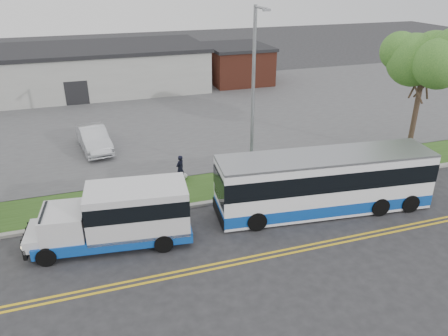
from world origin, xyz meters
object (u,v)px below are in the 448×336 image
object	(u,v)px
tree_east	(425,61)
transit_bus	(324,182)
streetlight_near	(254,93)
shuttle_bus	(122,214)
pedestrian	(180,169)
parked_car_a	(94,139)

from	to	relation	value
tree_east	transit_bus	size ratio (longest dim) A/B	0.76
streetlight_near	shuttle_bus	xyz separation A→B (m)	(-7.57, -3.78, -3.79)
streetlight_near	pedestrian	size ratio (longest dim) A/B	6.00
streetlight_near	parked_car_a	distance (m)	12.08
tree_east	parked_car_a	size ratio (longest dim) A/B	1.74
streetlight_near	parked_car_a	size ratio (longest dim) A/B	1.98
tree_east	streetlight_near	distance (m)	11.05
shuttle_bus	streetlight_near	bearing A→B (deg)	33.18
transit_bus	parked_car_a	size ratio (longest dim) A/B	2.30
shuttle_bus	tree_east	bearing A→B (deg)	18.96
tree_east	pedestrian	xyz separation A→B (m)	(-14.83, 1.00, -5.31)
tree_east	parked_car_a	world-z (taller)	tree_east
tree_east	streetlight_near	bearing A→B (deg)	-178.58
streetlight_near	transit_bus	distance (m)	5.88
pedestrian	parked_car_a	size ratio (longest dim) A/B	0.33
streetlight_near	transit_bus	world-z (taller)	streetlight_near
shuttle_bus	pedestrian	world-z (taller)	shuttle_bus
parked_car_a	pedestrian	bearing A→B (deg)	-63.79
pedestrian	parked_car_a	xyz separation A→B (m)	(-4.37, 6.47, -0.00)
shuttle_bus	parked_car_a	xyz separation A→B (m)	(-0.63, 11.51, -0.55)
parked_car_a	shuttle_bus	bearing A→B (deg)	-94.70
pedestrian	shuttle_bus	bearing A→B (deg)	18.10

